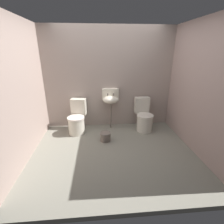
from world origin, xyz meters
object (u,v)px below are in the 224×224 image
Objects in this scene: sink at (111,99)px; toilet_left at (77,120)px; bucket at (105,136)px; toilet_right at (144,117)px.

toilet_left is at bearing -167.30° from sink.
toilet_left is at bearing 143.00° from bucket.
sink is (-0.81, 0.19, 0.43)m from toilet_right.
bucket is (-0.18, -0.68, -0.65)m from sink.
toilet_right is 0.94m from sink.
bucket is at bearing 151.88° from toilet_left.
bucket is at bearing -104.37° from sink.
toilet_left reaches higher than bucket.
toilet_left is at bearing -3.14° from toilet_right.
toilet_left is 1.64m from toilet_right.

